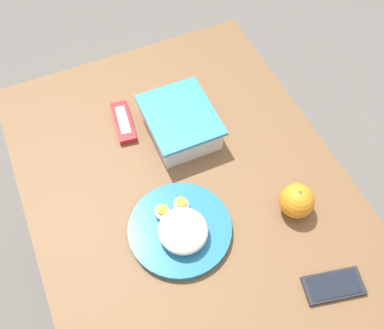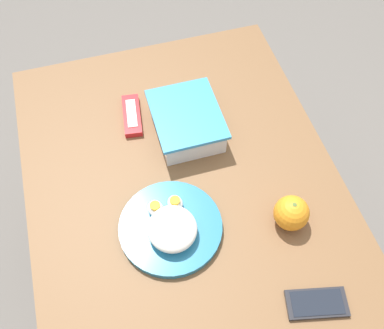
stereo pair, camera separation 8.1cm
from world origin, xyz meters
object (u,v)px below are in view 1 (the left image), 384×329
object	(u,v)px
food_container	(180,124)
candy_bar	(123,122)
cell_phone	(333,286)
rice_plate	(181,229)
orange_fruit	(297,201)

from	to	relation	value
food_container	candy_bar	bearing A→B (deg)	-122.62
food_container	cell_phone	distance (m)	0.55
food_container	rice_plate	xyz separation A→B (m)	(0.28, -0.12, -0.01)
food_container	cell_phone	bearing A→B (deg)	14.92
food_container	candy_bar	world-z (taller)	food_container
rice_plate	candy_bar	xyz separation A→B (m)	(-0.36, -0.02, -0.01)
food_container	rice_plate	distance (m)	0.30
cell_phone	food_container	bearing A→B (deg)	-165.08
orange_fruit	candy_bar	xyz separation A→B (m)	(-0.42, -0.29, -0.03)
candy_bar	rice_plate	bearing A→B (deg)	2.79
candy_bar	cell_phone	size ratio (longest dim) A/B	1.01
candy_bar	cell_phone	world-z (taller)	candy_bar
orange_fruit	rice_plate	world-z (taller)	orange_fruit
food_container	candy_bar	distance (m)	0.16
orange_fruit	candy_bar	world-z (taller)	orange_fruit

